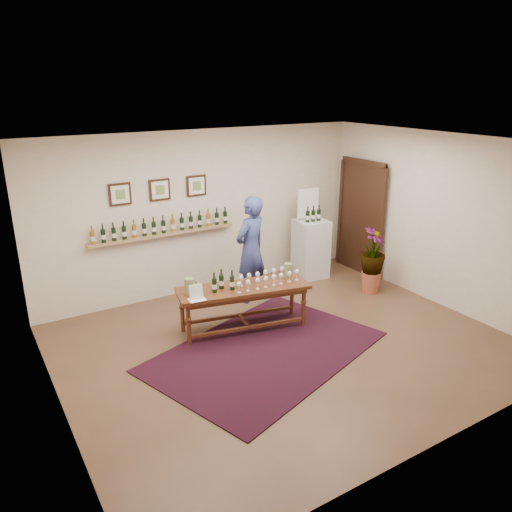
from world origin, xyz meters
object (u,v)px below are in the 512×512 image
display_pedestal (311,249)px  person (251,250)px  potted_plant (372,260)px  tasting_table (243,293)px

display_pedestal → person: bearing=-167.0°
display_pedestal → potted_plant: (0.45, -1.17, 0.04)m
tasting_table → person: (0.64, 0.86, 0.32)m
person → potted_plant: bearing=137.1°
tasting_table → person: 1.12m
potted_plant → person: bearing=157.5°
tasting_table → potted_plant: 2.62m
potted_plant → person: (-1.98, 0.82, 0.31)m
tasting_table → person: person is taller
tasting_table → display_pedestal: bearing=41.2°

